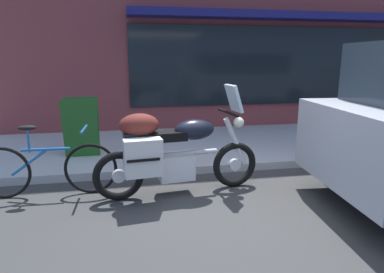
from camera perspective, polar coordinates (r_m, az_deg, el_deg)
The scene contains 4 objects.
ground_plane at distance 4.00m, azimuth 6.30°, elevation -12.23°, with size 80.00×80.00×0.00m, color #363636.
touring_motorcycle at distance 4.17m, azimuth -3.78°, elevation -2.30°, with size 2.16×0.82×1.39m.
parked_bicycle at distance 4.59m, azimuth -23.51°, elevation -4.99°, with size 1.71×0.48×0.92m.
sandwich_board_sign at distance 5.80m, azimuth -18.38°, elevation 1.50°, with size 0.55×0.42×0.96m.
Camera 1 is at (-1.09, -3.45, 1.70)m, focal length 31.26 mm.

